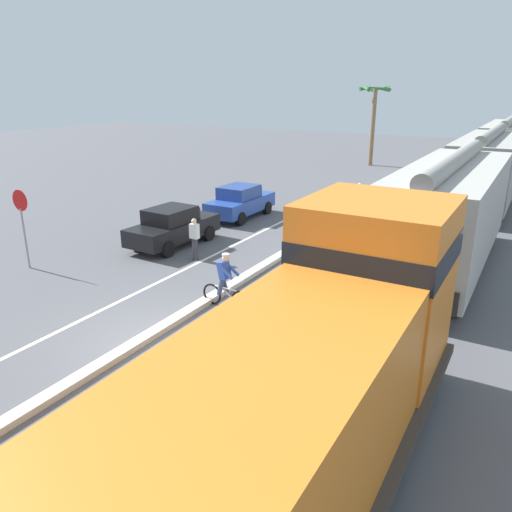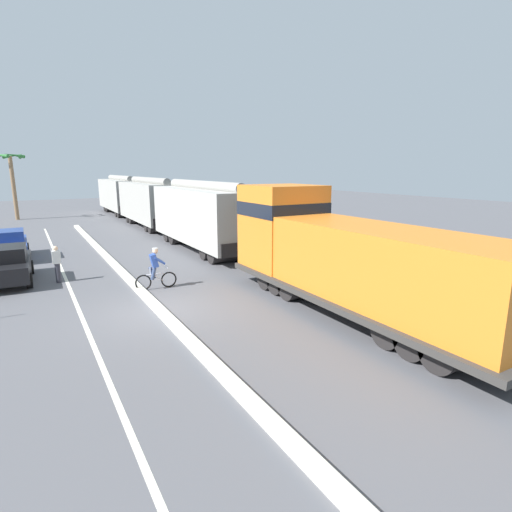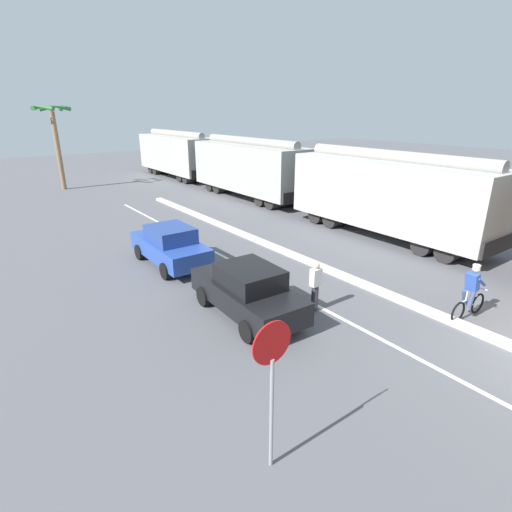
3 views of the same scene
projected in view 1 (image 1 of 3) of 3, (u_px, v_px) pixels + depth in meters
name	position (u px, v px, depth m)	size (l,w,h in m)	color
ground_plane	(149.00, 338.00, 13.12)	(120.00, 120.00, 0.00)	#56565B
median_curb	(261.00, 267.00, 18.01)	(0.36, 36.00, 0.16)	beige
lane_stripe	(207.00, 258.00, 19.17)	(0.14, 36.00, 0.01)	silver
locomotive	(298.00, 400.00, 7.54)	(3.10, 11.61, 4.20)	orange
hopper_car_lead	(448.00, 213.00, 17.41)	(2.90, 10.60, 4.18)	#AEABA3
hopper_car_middle	(487.00, 168.00, 26.92)	(2.90, 10.60, 4.18)	#A4A29A
hopper_car_trailing	(506.00, 147.00, 36.42)	(2.90, 10.60, 4.18)	#A7A49D
parked_car_black	(173.00, 226.00, 20.51)	(1.96, 4.26, 1.62)	black
parked_car_blue	(240.00, 202.00, 24.91)	(1.84, 4.20, 1.62)	#28479E
cyclist	(225.00, 282.00, 14.68)	(1.71, 0.48, 1.71)	black
stop_sign	(22.00, 214.00, 17.57)	(0.76, 0.08, 2.88)	gray
palm_tree_near	(374.00, 107.00, 40.12)	(2.69, 2.76, 6.42)	#846647
pedestrian_by_cars	(195.00, 238.00, 18.79)	(0.34, 0.22, 1.62)	#33333D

